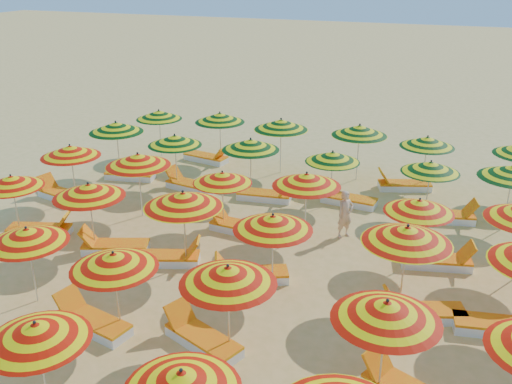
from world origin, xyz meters
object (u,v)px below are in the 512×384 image
Objects in this scene: lounger_15 at (190,185)px; lounger_19 at (207,158)px; umbrella_12 at (11,182)px; lounger_11 at (61,195)px; umbrella_26 at (251,145)px; lounger_2 at (92,322)px; lounger_12 at (239,227)px; umbrella_8 at (114,261)px; umbrella_2 at (36,332)px; umbrella_30 at (159,115)px; lounger_5 at (41,230)px; beachgoer_a at (345,214)px; umbrella_7 at (27,236)px; umbrella_24 at (116,127)px; umbrella_14 at (183,200)px; umbrella_21 at (307,180)px; lounger_20 at (403,185)px; lounger_10 at (499,326)px; lounger_13 at (438,261)px; umbrella_25 at (175,140)px; umbrella_20 at (222,178)px; umbrella_16 at (407,235)px; umbrella_18 at (70,151)px; umbrella_34 at (427,142)px; lounger_17 at (348,199)px; umbrella_28 at (431,167)px; lounger_18 at (446,216)px; lounger_6 at (114,246)px; umbrella_33 at (360,130)px; lounger_7 at (167,258)px; umbrella_19 at (138,160)px; umbrella_27 at (333,157)px; umbrella_13 at (89,191)px; umbrella_15 at (273,223)px; lounger_14 at (132,175)px; umbrella_32 at (281,124)px; umbrella_31 at (220,118)px; umbrella_3 at (182,381)px; lounger_8 at (250,275)px.

lounger_15 is 2.88m from lounger_19.
umbrella_12 is 1.14× the size of lounger_11.
umbrella_26 is 1.21× the size of lounger_2.
lounger_12 and lounger_15 have the same top height.
umbrella_8 is 0.98× the size of umbrella_26.
umbrella_30 reaches higher than umbrella_2.
lounger_15 is (2.35, 4.50, 0.00)m from lounger_5.
umbrella_7 is at bearing 175.05° from beachgoer_a.
lounger_2 is at bearing -60.49° from umbrella_24.
umbrella_7 is at bearing -42.85° from umbrella_12.
umbrella_7 is (-2.51, 2.68, 0.02)m from umbrella_2.
umbrella_14 is 0.91× the size of umbrella_21.
umbrella_7 is 1.02× the size of lounger_20.
lounger_10 and lounger_13 have the same top height.
umbrella_25 is at bearing 157.15° from umbrella_21.
umbrella_16 is at bearing -23.85° from umbrella_20.
umbrella_18 reaches higher than beachgoer_a.
umbrella_2 is 1.10× the size of umbrella_34.
umbrella_20 is at bearing 24.47° from umbrella_12.
lounger_17 is (2.86, 10.56, -1.46)m from umbrella_2.
lounger_18 is at bearing -8.64° from umbrella_28.
umbrella_2 is at bearing 51.89° from lounger_20.
lounger_6 and lounger_12 have the same top height.
umbrella_2 is 13.08m from umbrella_33.
lounger_7 is (4.07, -0.18, 0.00)m from lounger_5.
umbrella_20 is 1.49× the size of beachgoer_a.
umbrella_27 is (5.07, 2.83, -0.20)m from umbrella_19.
lounger_13 is at bearing 11.35° from umbrella_12.
umbrella_13 is at bearing 132.92° from umbrella_8.
umbrella_24 is 1.09× the size of lounger_6.
lounger_2 is (4.48, -5.44, -1.54)m from umbrella_18.
lounger_5 is at bearing 157.98° from lounger_7.
umbrella_15 reaches higher than lounger_18.
lounger_11 is at bearing -179.40° from umbrella_21.
umbrella_24 is 6.53m from lounger_12.
lounger_10 and lounger_18 have the same top height.
umbrella_7 is 1.02× the size of lounger_6.
umbrella_14 reaches higher than lounger_18.
umbrella_14 is at bearing -56.52° from lounger_14.
umbrella_12 is 1.06× the size of umbrella_15.
umbrella_32 reaches higher than lounger_2.
umbrella_20 reaches higher than lounger_12.
umbrella_31 reaches higher than lounger_14.
umbrella_19 is (-5.41, 7.71, 0.15)m from umbrella_3.
umbrella_27 is 5.41m from lounger_8.
lounger_15 is (2.95, 4.67, -1.43)m from umbrella_12.
lounger_8 is (-0.59, -2.63, -1.57)m from umbrella_21.
umbrella_34 is (-0.22, 7.42, -0.15)m from umbrella_16.
umbrella_19 reaches higher than lounger_18.
lounger_12 is at bearing -6.83° from umbrella_20.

